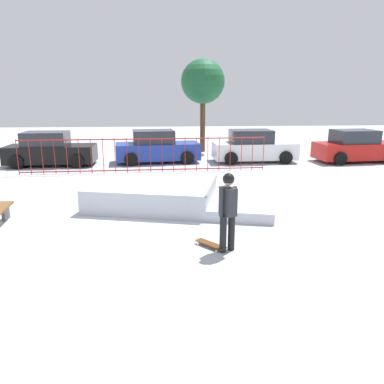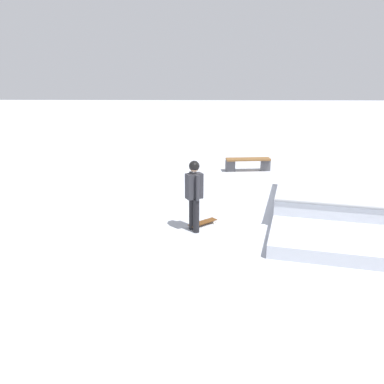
{
  "view_description": "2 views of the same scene",
  "coord_description": "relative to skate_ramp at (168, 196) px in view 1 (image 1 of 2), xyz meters",
  "views": [
    {
      "loc": [
        0.89,
        -10.76,
        3.3
      ],
      "look_at": [
        1.55,
        -1.45,
        0.9
      ],
      "focal_mm": 35.6,
      "sensor_mm": 36.0,
      "label": 1
    },
    {
      "loc": [
        11.68,
        -3.04,
        3.99
      ],
      "look_at": [
        2.28,
        -3.19,
        1.0
      ],
      "focal_mm": 39.83,
      "sensor_mm": 36.0,
      "label": 2
    }
  ],
  "objects": [
    {
      "name": "distant_tree",
      "position": [
        2.16,
        11.35,
        3.66
      ],
      "size": [
        2.51,
        2.51,
        5.28
      ],
      "color": "brown",
      "rests_on": "ground"
    },
    {
      "name": "skater",
      "position": [
        1.23,
        -3.51,
        0.69
      ],
      "size": [
        0.4,
        0.44,
        1.73
      ],
      "rotation": [
        0.0,
        0.0,
        5.18
      ],
      "color": "black",
      "rests_on": "ground"
    },
    {
      "name": "parked_car_white",
      "position": [
        4.37,
        7.66,
        0.41
      ],
      "size": [
        4.14,
        2.0,
        1.6
      ],
      "rotation": [
        0.0,
        0.0,
        0.02
      ],
      "color": "white",
      "rests_on": "ground"
    },
    {
      "name": "skate_ramp",
      "position": [
        0.0,
        0.0,
        0.0
      ],
      "size": [
        5.86,
        3.8,
        0.74
      ],
      "rotation": [
        0.0,
        0.0,
        -0.24
      ],
      "color": "silver",
      "rests_on": "ground"
    },
    {
      "name": "ground_plane",
      "position": [
        -0.96,
        -0.37,
        -0.32
      ],
      "size": [
        60.0,
        60.0,
        0.0
      ],
      "primitive_type": "plane",
      "color": "#B2B7C1"
    },
    {
      "name": "parked_car_blue",
      "position": [
        -0.49,
        7.82,
        0.41
      ],
      "size": [
        4.27,
        2.28,
        1.6
      ],
      "rotation": [
        0.0,
        0.0,
        0.11
      ],
      "color": "#1E3899",
      "rests_on": "ground"
    },
    {
      "name": "skateboard",
      "position": [
        0.9,
        -3.29,
        -0.24
      ],
      "size": [
        0.67,
        0.74,
        0.09
      ],
      "rotation": [
        0.0,
        0.0,
        5.41
      ],
      "color": "#593314",
      "rests_on": "ground"
    },
    {
      "name": "perimeter_fence",
      "position": [
        -0.96,
        5.33,
        0.45
      ],
      "size": [
        10.61,
        0.45,
        1.5
      ],
      "rotation": [
        0.0,
        0.0,
        0.04
      ],
      "color": "maroon",
      "rests_on": "ground"
    },
    {
      "name": "parked_car_black",
      "position": [
        -5.54,
        7.33,
        0.41
      ],
      "size": [
        4.13,
        1.97,
        1.6
      ],
      "rotation": [
        0.0,
        0.0,
        0.02
      ],
      "color": "black",
      "rests_on": "ground"
    },
    {
      "name": "parked_car_red",
      "position": [
        9.52,
        7.29,
        0.41
      ],
      "size": [
        4.23,
        2.2,
        1.6
      ],
      "rotation": [
        0.0,
        0.0,
        0.09
      ],
      "color": "red",
      "rests_on": "ground"
    }
  ]
}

